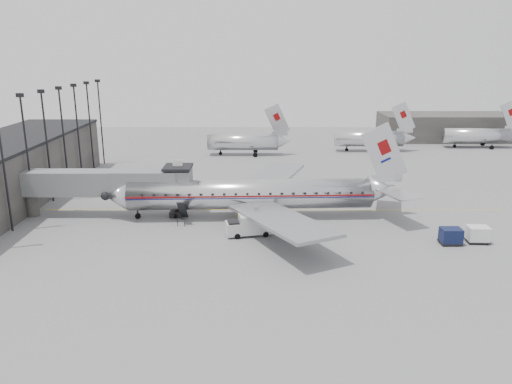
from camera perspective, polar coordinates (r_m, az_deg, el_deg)
ground at (r=59.77m, az=-0.70°, el=-3.81°), size 160.00×160.00×0.00m
terminal at (r=76.61m, az=-26.95°, el=1.96°), size 12.00×46.00×8.00m
hangar at (r=125.56m, az=20.88°, el=6.97°), size 30.00×12.00×6.00m
apron_line at (r=65.48m, az=2.00°, el=-2.04°), size 60.00×0.15×0.01m
jet_bridge at (r=64.46m, az=-15.64°, el=0.94°), size 21.00×6.20×7.10m
floodlight_masts at (r=75.79m, az=-21.96°, el=5.78°), size 0.90×42.25×15.25m
distant_aircraft_near at (r=99.85m, az=-1.39°, el=5.81°), size 16.39×3.20×10.26m
distant_aircraft_mid at (r=106.35m, az=12.89°, el=6.03°), size 16.39×3.20×10.26m
distant_aircraft_far at (r=117.65m, az=24.01°, el=5.97°), size 16.39×3.20×10.26m
airliner at (r=61.74m, az=0.03°, el=-0.26°), size 37.53×34.73×11.86m
service_van at (r=56.16m, az=-0.75°, el=-3.75°), size 5.41×2.98×2.41m
baggage_cart_navy at (r=57.70m, az=21.37°, el=-4.68°), size 2.30×1.76×1.78m
baggage_cart_white at (r=59.30m, az=24.03°, el=-4.42°), size 2.39×1.87×1.82m
ramp_worker at (r=62.38m, az=-2.12°, el=-2.15°), size 0.73×0.65×1.68m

